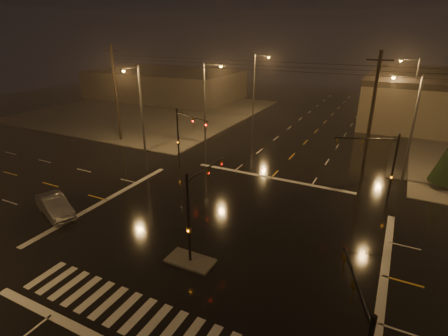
# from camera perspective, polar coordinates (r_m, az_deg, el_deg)

# --- Properties ---
(ground) EXTENTS (140.00, 140.00, 0.00)m
(ground) POSITION_cam_1_polar(r_m,az_deg,el_deg) (25.70, -0.71, -10.27)
(ground) COLOR black
(ground) RESTS_ON ground
(sidewalk_nw) EXTENTS (36.00, 36.00, 0.12)m
(sidewalk_nw) POSITION_cam_1_polar(r_m,az_deg,el_deg) (65.00, -12.13, 9.19)
(sidewalk_nw) COLOR #4C4A44
(sidewalk_nw) RESTS_ON ground
(median_island) EXTENTS (3.00, 1.60, 0.15)m
(median_island) POSITION_cam_1_polar(r_m,az_deg,el_deg) (22.80, -5.52, -14.81)
(median_island) COLOR #4C4A44
(median_island) RESTS_ON ground
(crosswalk) EXTENTS (15.00, 2.60, 0.01)m
(crosswalk) POSITION_cam_1_polar(r_m,az_deg,el_deg) (19.85, -13.82, -22.34)
(crosswalk) COLOR beige
(crosswalk) RESTS_ON ground
(stop_bar_far) EXTENTS (16.00, 0.50, 0.01)m
(stop_bar_far) POSITION_cam_1_polar(r_m,az_deg,el_deg) (34.72, 7.73, -1.57)
(stop_bar_far) COLOR beige
(stop_bar_far) RESTS_ON ground
(commercial_block) EXTENTS (30.00, 18.00, 5.60)m
(commercial_block) POSITION_cam_1_polar(r_m,az_deg,el_deg) (76.89, -9.62, 13.33)
(commercial_block) COLOR #423E3A
(commercial_block) RESTS_ON ground
(signal_mast_median) EXTENTS (0.25, 4.59, 6.00)m
(signal_mast_median) POSITION_cam_1_polar(r_m,az_deg,el_deg) (21.52, -4.56, -5.62)
(signal_mast_median) COLOR black
(signal_mast_median) RESTS_ON ground
(signal_mast_ne) EXTENTS (4.84, 1.86, 6.00)m
(signal_mast_ne) POSITION_cam_1_polar(r_m,az_deg,el_deg) (31.03, 24.26, 1.28)
(signal_mast_ne) COLOR black
(signal_mast_ne) RESTS_ON ground
(signal_mast_nw) EXTENTS (4.84, 1.86, 6.00)m
(signal_mast_nw) POSITION_cam_1_polar(r_m,az_deg,el_deg) (36.72, -6.59, 6.05)
(signal_mast_nw) COLOR black
(signal_mast_nw) RESTS_ON ground
(streetlight_1) EXTENTS (2.77, 0.32, 10.00)m
(streetlight_1) POSITION_cam_1_polar(r_m,az_deg,el_deg) (43.67, -2.86, 11.38)
(streetlight_1) COLOR #38383A
(streetlight_1) RESTS_ON ground
(streetlight_2) EXTENTS (2.77, 0.32, 10.00)m
(streetlight_2) POSITION_cam_1_polar(r_m,az_deg,el_deg) (57.93, 5.21, 13.87)
(streetlight_2) COLOR #38383A
(streetlight_2) RESTS_ON ground
(streetlight_3) EXTENTS (2.77, 0.32, 10.00)m
(streetlight_3) POSITION_cam_1_polar(r_m,az_deg,el_deg) (36.16, 28.08, 6.69)
(streetlight_3) COLOR #38383A
(streetlight_3) RESTS_ON ground
(streetlight_4) EXTENTS (2.77, 0.32, 10.00)m
(streetlight_4) POSITION_cam_1_polar(r_m,az_deg,el_deg) (55.85, 28.27, 11.16)
(streetlight_4) COLOR #38383A
(streetlight_4) RESTS_ON ground
(streetlight_5) EXTENTS (0.32, 2.77, 10.00)m
(streetlight_5) POSITION_cam_1_polar(r_m,az_deg,el_deg) (40.91, -13.67, 10.10)
(streetlight_5) COLOR #38383A
(streetlight_5) RESTS_ON ground
(utility_pole_0) EXTENTS (2.20, 0.32, 12.00)m
(utility_pole_0) POSITION_cam_1_polar(r_m,az_deg,el_deg) (46.88, -17.21, 11.58)
(utility_pole_0) COLOR black
(utility_pole_0) RESTS_ON ground
(utility_pole_1) EXTENTS (2.20, 0.32, 12.00)m
(utility_pole_1) POSITION_cam_1_polar(r_m,az_deg,el_deg) (34.19, 22.83, 7.38)
(utility_pole_1) COLOR black
(utility_pole_1) RESTS_ON ground
(car_crossing) EXTENTS (4.98, 3.23, 1.55)m
(car_crossing) POSITION_cam_1_polar(r_m,az_deg,el_deg) (30.46, -25.92, -5.57)
(car_crossing) COLOR #5B5C63
(car_crossing) RESTS_ON ground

